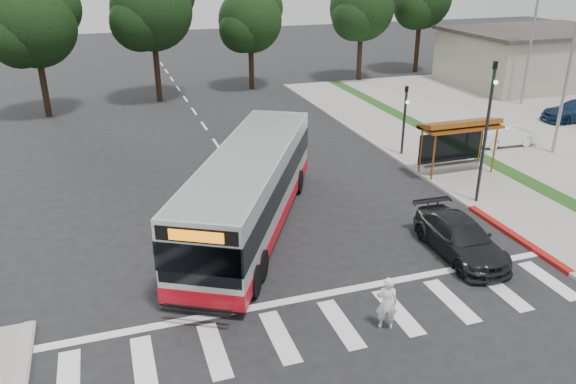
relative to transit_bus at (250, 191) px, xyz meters
name	(u,v)px	position (x,y,z in m)	size (l,w,h in m)	color
ground	(290,250)	(0.93, -2.34, -1.67)	(140.00, 140.00, 0.00)	black
sidewalk_east	(427,155)	(11.93, 5.66, -1.61)	(4.00, 40.00, 0.12)	gray
curb_east	(396,158)	(9.93, 5.66, -1.59)	(0.30, 40.00, 0.15)	#9E9991
curb_east_red	(516,237)	(9.93, -4.34, -1.59)	(0.32, 6.00, 0.15)	maroon
parking_lot	(569,127)	(23.93, 7.66, -1.62)	(18.00, 36.00, 0.10)	gray
commercial_building	(535,59)	(30.93, 19.66, 0.53)	(14.00, 10.00, 4.40)	#A49B89
building_roof_cap	(540,31)	(30.93, 19.66, 2.88)	(14.60, 10.60, 0.30)	#383330
crosswalk_ladder	(341,324)	(0.93, -7.34, -1.66)	(18.00, 2.60, 0.01)	silver
bus_shelter	(459,130)	(11.73, 2.77, 0.68)	(4.20, 1.60, 2.86)	brown
traffic_signal_ne_tall	(487,122)	(10.53, -0.84, 2.21)	(0.18, 0.37, 6.50)	black
traffic_signal_ne_short	(405,113)	(10.53, 6.15, 0.81)	(0.18, 0.37, 4.00)	black
lot_light_front	(572,49)	(18.93, 3.66, 4.24)	(1.90, 0.35, 9.01)	gray
lot_light_mid	(534,25)	(24.93, 13.66, 4.24)	(1.90, 0.35, 9.01)	gray
tree_ne_a	(362,7)	(17.01, 25.73, 4.72)	(6.16, 5.74, 9.30)	black
tree_north_a	(153,8)	(-0.99, 23.73, 5.25)	(6.60, 6.15, 10.17)	black
tree_north_b	(251,20)	(7.00, 25.72, 3.99)	(5.72, 5.33, 8.43)	black
tree_north_c	(35,24)	(-8.99, 21.73, 4.62)	(6.16, 5.74, 9.30)	black
transit_bus	(250,191)	(0.00, 0.00, 0.00)	(2.80, 12.92, 3.34)	silver
pedestrian	(387,303)	(2.16, -7.93, -0.78)	(0.65, 0.42, 1.77)	white
dark_sedan	(460,238)	(6.99, -4.68, -0.97)	(1.96, 4.81, 1.40)	black
parked_car_1	(505,135)	(17.10, 5.62, -0.94)	(1.32, 3.79, 1.25)	white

